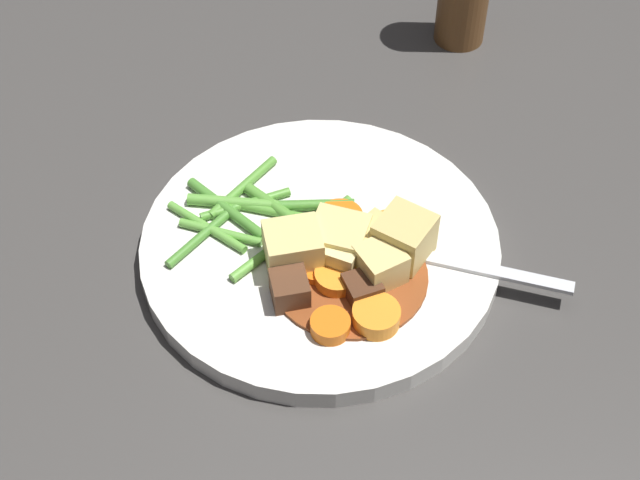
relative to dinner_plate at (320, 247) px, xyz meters
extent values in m
plane|color=#423F3D|center=(0.00, 0.00, -0.01)|extent=(3.00, 3.00, 0.00)
cylinder|color=white|center=(0.00, 0.00, 0.00)|extent=(0.26, 0.26, 0.02)
cylinder|color=brown|center=(0.04, -0.01, 0.01)|extent=(0.11, 0.11, 0.00)
cylinder|color=orange|center=(0.08, -0.03, 0.02)|extent=(0.03, 0.03, 0.01)
cylinder|color=orange|center=(0.04, -0.02, 0.01)|extent=(0.04, 0.04, 0.01)
cylinder|color=orange|center=(0.06, -0.06, 0.01)|extent=(0.03, 0.03, 0.01)
cylinder|color=orange|center=(0.02, -0.02, 0.01)|extent=(0.04, 0.04, 0.01)
cylinder|color=orange|center=(0.00, 0.02, 0.01)|extent=(0.04, 0.04, 0.01)
cylinder|color=orange|center=(0.00, -0.01, 0.01)|extent=(0.04, 0.04, 0.01)
cylinder|color=orange|center=(0.03, 0.04, 0.01)|extent=(0.04, 0.04, 0.01)
cube|color=#DBBC6B|center=(0.05, 0.03, 0.03)|extent=(0.04, 0.04, 0.04)
cube|color=#E5CC7A|center=(0.06, 0.00, 0.02)|extent=(0.04, 0.04, 0.03)
cube|color=#DBBC6B|center=(0.04, 0.02, 0.02)|extent=(0.04, 0.03, 0.03)
cube|color=#EAD68C|center=(0.03, -0.01, 0.02)|extent=(0.03, 0.03, 0.02)
cube|color=#E5CC7A|center=(0.02, 0.00, 0.02)|extent=(0.05, 0.05, 0.03)
cube|color=#E5CC7A|center=(0.00, -0.03, 0.02)|extent=(0.05, 0.05, 0.03)
cube|color=#56331E|center=(0.02, -0.05, 0.02)|extent=(0.04, 0.04, 0.02)
cube|color=#4C2B19|center=(0.06, -0.02, 0.02)|extent=(0.03, 0.03, 0.02)
cylinder|color=#4C8E33|center=(-0.02, 0.02, 0.01)|extent=(0.05, 0.05, 0.01)
cylinder|color=#4C8E33|center=(-0.07, -0.05, 0.01)|extent=(0.01, 0.08, 0.01)
cylinder|color=#4C8E33|center=(-0.02, 0.00, 0.01)|extent=(0.02, 0.05, 0.01)
cylinder|color=#599E38|center=(-0.04, 0.00, 0.01)|extent=(0.07, 0.01, 0.01)
cylinder|color=#599E38|center=(-0.06, -0.01, 0.01)|extent=(0.04, 0.07, 0.01)
cylinder|color=#66AD42|center=(-0.02, -0.03, 0.01)|extent=(0.01, 0.08, 0.01)
cylinder|color=#66AD42|center=(-0.07, -0.05, 0.01)|extent=(0.07, 0.01, 0.01)
cylinder|color=#599E38|center=(-0.08, 0.00, 0.01)|extent=(0.01, 0.08, 0.01)
cylinder|color=#599E38|center=(-0.01, 0.01, 0.01)|extent=(0.01, 0.07, 0.01)
cylinder|color=#66AD42|center=(-0.06, -0.04, 0.01)|extent=(0.06, 0.03, 0.01)
cylinder|color=#4C8E33|center=(-0.07, -0.02, 0.01)|extent=(0.08, 0.01, 0.01)
cylinder|color=#66AD42|center=(-0.07, -0.02, 0.01)|extent=(0.06, 0.05, 0.01)
cylinder|color=#599E38|center=(-0.04, 0.00, 0.01)|extent=(0.08, 0.04, 0.01)
cube|color=silver|center=(0.11, 0.06, 0.01)|extent=(0.11, 0.06, 0.00)
cube|color=silver|center=(0.05, 0.03, 0.01)|extent=(0.03, 0.03, 0.00)
cylinder|color=silver|center=(0.02, 0.02, 0.01)|extent=(0.04, 0.02, 0.00)
cylinder|color=silver|center=(0.02, 0.02, 0.01)|extent=(0.04, 0.02, 0.00)
cylinder|color=silver|center=(0.03, 0.01, 0.01)|extent=(0.04, 0.02, 0.00)
cylinder|color=silver|center=(0.03, 0.01, 0.01)|extent=(0.04, 0.02, 0.00)
camera|label=1|loc=(0.30, -0.35, 0.53)|focal=53.38mm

